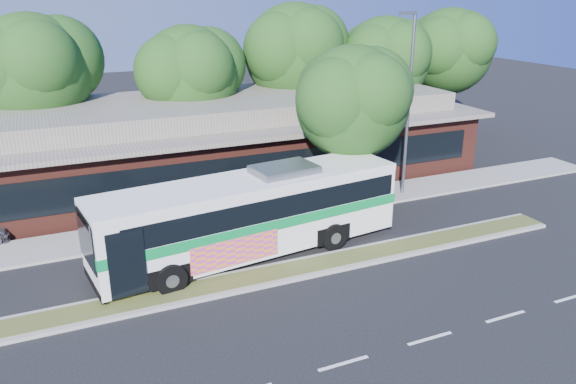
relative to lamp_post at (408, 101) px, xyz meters
name	(u,v)px	position (x,y,z in m)	size (l,w,h in m)	color
ground	(276,284)	(-9.56, -6.00, -4.90)	(120.00, 120.00, 0.00)	black
median_strip	(269,275)	(-9.56, -5.40, -4.83)	(26.00, 1.10, 0.15)	#454C20
sidewalk	(222,220)	(-9.56, 0.40, -4.84)	(44.00, 2.60, 0.12)	gray
plaza_building	(184,143)	(-9.56, 6.99, -2.77)	(33.20, 11.20, 4.45)	#502119
lamp_post	(408,101)	(0.00, 0.00, 0.00)	(0.93, 0.18, 9.07)	slate
tree_bg_b	(42,68)	(-16.13, 10.14, 1.24)	(6.69, 6.00, 9.00)	black
tree_bg_c	(195,72)	(-8.16, 9.13, 0.69)	(6.24, 5.60, 8.26)	black
tree_bg_d	(300,51)	(-1.12, 10.15, 1.52)	(6.91, 6.20, 9.37)	black
tree_bg_e	(389,59)	(4.85, 9.14, 0.84)	(6.47, 5.80, 8.50)	black
tree_bg_f	(453,49)	(10.87, 10.14, 1.16)	(6.69, 6.00, 8.92)	black
transit_bus	(252,209)	(-9.47, -3.39, -2.96)	(12.63, 4.20, 3.48)	white
sidewalk_tree	(358,99)	(-3.19, -0.58, 0.43)	(5.76, 5.16, 7.79)	black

